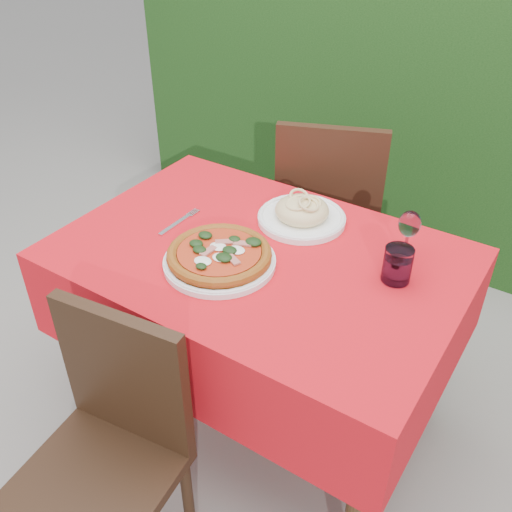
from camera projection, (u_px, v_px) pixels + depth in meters
The scene contains 10 objects.
ground at pixel (259, 409), 2.22m from camera, with size 60.00×60.00×0.00m, color slate.
hedge at pixel (434, 70), 2.75m from camera, with size 3.20×0.55×1.78m.
dining_table at pixel (259, 289), 1.88m from camera, with size 1.26×0.86×0.75m.
chair_near at pixel (110, 440), 1.52m from camera, with size 0.43×0.43×0.86m.
chair_far at pixel (328, 207), 2.42m from camera, with size 0.55×0.55×0.95m.
pizza_plate at pixel (219, 256), 1.72m from camera, with size 0.38×0.38×0.06m.
pasta_plate at pixel (302, 214), 1.92m from camera, with size 0.30×0.30×0.09m.
water_glass at pixel (397, 266), 1.64m from camera, with size 0.08×0.08×0.11m.
wine_glass at pixel (409, 226), 1.70m from camera, with size 0.07×0.07×0.16m.
fork at pixel (175, 224), 1.92m from camera, with size 0.03×0.21×0.01m, color silver.
Camera 1 is at (0.80, -1.24, 1.77)m, focal length 40.00 mm.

